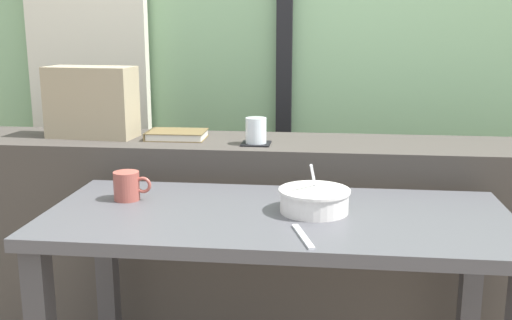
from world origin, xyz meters
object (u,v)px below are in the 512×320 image
coaster_square (256,144)px  fork_utensil (303,236)px  breakfast_table (277,251)px  ceramic_mug (127,186)px  closed_book (176,135)px  throw_pillow (92,102)px  juice_glass (256,132)px  soup_bowl (314,200)px

coaster_square → fork_utensil: 0.69m
coaster_square → fork_utensil: coaster_square is taller
breakfast_table → fork_utensil: fork_utensil is taller
fork_utensil → ceramic_mug: bearing=137.0°
closed_book → fork_utensil: size_ratio=1.27×
closed_book → ceramic_mug: 0.47m
coaster_square → ceramic_mug: (-0.34, -0.39, -0.06)m
fork_utensil → ceramic_mug: (-0.53, 0.26, 0.04)m
breakfast_table → throw_pillow: 0.97m
closed_book → ceramic_mug: bearing=-94.1°
coaster_square → closed_book: (-0.30, 0.07, 0.01)m
coaster_square → breakfast_table: bearing=-76.2°
closed_book → juice_glass: bearing=-13.8°
breakfast_table → fork_utensil: (0.08, -0.19, 0.12)m
throw_pillow → ceramic_mug: bearing=-58.6°
soup_bowl → fork_utensil: soup_bowl is taller
breakfast_table → soup_bowl: soup_bowl is taller
closed_book → throw_pillow: size_ratio=0.67×
juice_glass → ceramic_mug: juice_glass is taller
throw_pillow → ceramic_mug: size_ratio=2.83×
throw_pillow → fork_utensil: throw_pillow is taller
juice_glass → ceramic_mug: (-0.34, -0.39, -0.10)m
breakfast_table → juice_glass: (-0.11, 0.47, 0.26)m
coaster_square → closed_book: closed_book is taller
juice_glass → ceramic_mug: 0.53m
soup_bowl → fork_utensil: size_ratio=1.17×
ceramic_mug → soup_bowl: bearing=-5.5°
juice_glass → throw_pillow: throw_pillow is taller
breakfast_table → juice_glass: 0.54m
coaster_square → throw_pillow: size_ratio=0.31×
closed_book → soup_bowl: (0.52, -0.52, -0.08)m
coaster_square → closed_book: size_ratio=0.46×
coaster_square → fork_utensil: (0.19, -0.66, -0.10)m
breakfast_table → soup_bowl: bearing=11.9°
juice_glass → fork_utensil: size_ratio=0.52×
ceramic_mug → coaster_square: bearing=49.4°
breakfast_table → juice_glass: size_ratio=14.42×
soup_bowl → ceramic_mug: bearing=174.5°
soup_bowl → ceramic_mug: size_ratio=1.75×
breakfast_table → ceramic_mug: 0.48m
juice_glass → soup_bowl: bearing=-64.3°
soup_bowl → closed_book: bearing=134.9°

